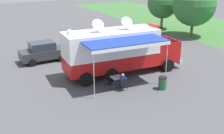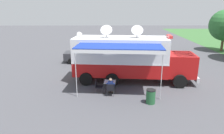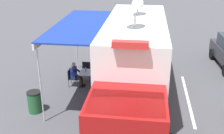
# 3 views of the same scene
# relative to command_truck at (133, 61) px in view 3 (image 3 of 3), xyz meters

# --- Properties ---
(ground_plane) EXTENTS (100.00, 100.00, 0.00)m
(ground_plane) POSITION_rel_command_truck_xyz_m (-0.10, -0.74, -1.95)
(ground_plane) COLOR #47474C
(lot_stripe) EXTENTS (0.54, 4.79, 0.01)m
(lot_stripe) POSITION_rel_command_truck_xyz_m (-2.53, -0.42, -1.94)
(lot_stripe) COLOR silver
(lot_stripe) RESTS_ON ground
(command_truck) EXTENTS (5.35, 9.67, 4.53)m
(command_truck) POSITION_rel_command_truck_xyz_m (0.00, 0.00, 0.00)
(command_truck) COLOR #B71414
(command_truck) RESTS_ON ground
(folding_table) EXTENTS (0.87, 0.87, 0.73)m
(folding_table) POSITION_rel_command_truck_xyz_m (2.12, -1.57, -1.27)
(folding_table) COLOR silver
(folding_table) RESTS_ON ground
(water_bottle) EXTENTS (0.07, 0.07, 0.22)m
(water_bottle) POSITION_rel_command_truck_xyz_m (2.25, -1.60, -1.11)
(water_bottle) COLOR #4C99D8
(water_bottle) RESTS_ON folding_table
(folding_chair_at_table) EXTENTS (0.52, 0.52, 0.87)m
(folding_chair_at_table) POSITION_rel_command_truck_xyz_m (2.92, -1.53, -1.43)
(folding_chair_at_table) COLOR black
(folding_chair_at_table) RESTS_ON ground
(folding_chair_beside_table) EXTENTS (0.52, 0.52, 0.87)m
(folding_chair_beside_table) POSITION_rel_command_truck_xyz_m (2.31, -2.42, -1.43)
(folding_chair_beside_table) COLOR black
(folding_chair_beside_table) RESTS_ON ground
(seated_responder) EXTENTS (0.69, 0.59, 1.25)m
(seated_responder) POSITION_rel_command_truck_xyz_m (2.73, -1.51, -1.30)
(seated_responder) COLOR navy
(seated_responder) RESTS_ON ground
(trash_bin) EXTENTS (0.57, 0.57, 0.91)m
(trash_bin) POSITION_rel_command_truck_xyz_m (4.04, 0.95, -1.49)
(trash_bin) COLOR #235B33
(trash_bin) RESTS_ON ground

